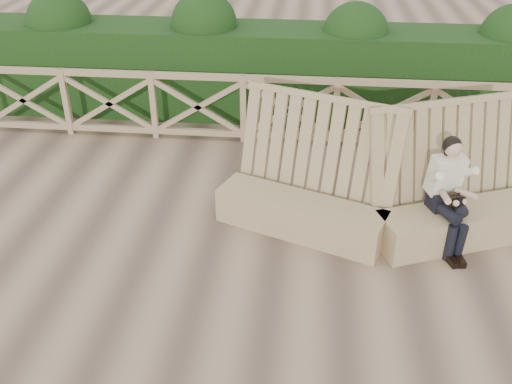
# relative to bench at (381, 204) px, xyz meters

# --- Properties ---
(ground) EXTENTS (60.00, 60.00, 0.00)m
(ground) POSITION_rel_bench_xyz_m (-1.22, -1.12, -0.39)
(ground) COLOR brown
(ground) RESTS_ON ground
(bench) EXTENTS (3.98, 1.44, 1.57)m
(bench) POSITION_rel_bench_xyz_m (0.00, 0.00, 0.00)
(bench) COLOR olive
(bench) RESTS_ON ground
(woman) EXTENTS (0.50, 0.83, 1.33)m
(woman) POSITION_rel_bench_xyz_m (0.71, -0.15, 0.32)
(woman) COLOR black
(woman) RESTS_ON ground
(guardrail) EXTENTS (10.10, 0.09, 1.10)m
(guardrail) POSITION_rel_bench_xyz_m (-1.22, 2.38, 0.16)
(guardrail) COLOR #8A6E50
(guardrail) RESTS_ON ground
(hedge) EXTENTS (12.00, 1.20, 1.50)m
(hedge) POSITION_rel_bench_xyz_m (-1.22, 3.58, 0.36)
(hedge) COLOR black
(hedge) RESTS_ON ground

